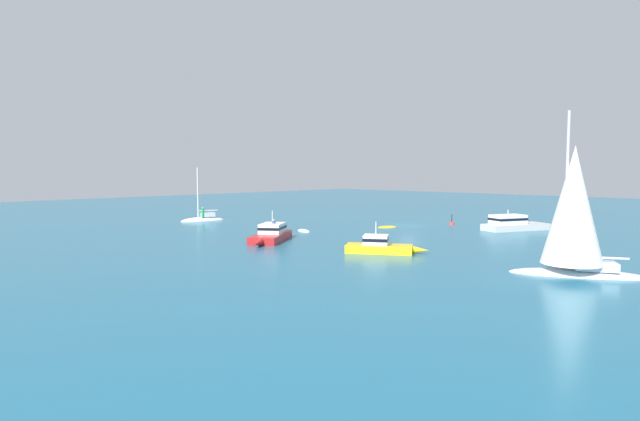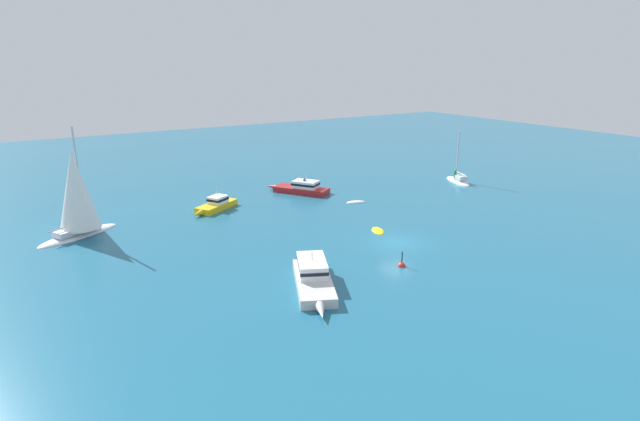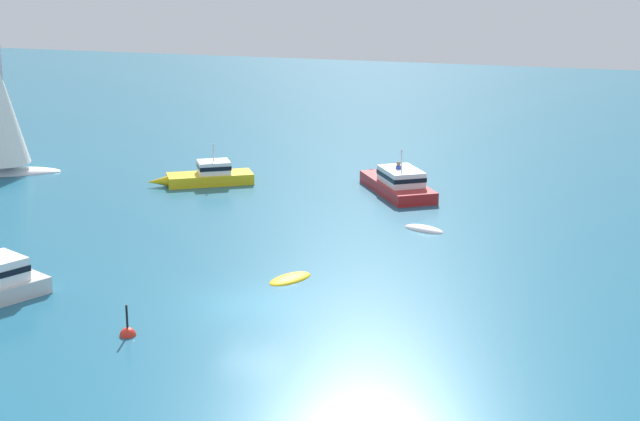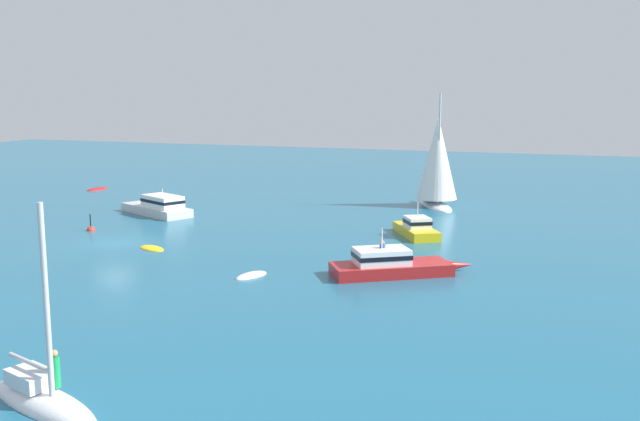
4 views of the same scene
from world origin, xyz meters
name	(u,v)px [view 4 (image 4 of 4)]	position (x,y,z in m)	size (l,w,h in m)	color
ground_plane	(114,243)	(0.00, 0.00, 0.00)	(160.00, 160.00, 0.00)	#1E607F
motor_cruiser	(391,264)	(18.79, -1.52, 0.59)	(7.36, 5.58, 2.57)	#B21E1E
cabin_cruiser	(158,206)	(-3.58, 10.43, 0.66)	(8.42, 5.08, 2.13)	silver
rib	(251,276)	(11.97, -4.40, 0.00)	(1.56, 2.30, 0.44)	white
sailboat	(437,165)	(16.28, 22.47, 3.57)	(5.26, 7.68, 9.92)	white
rib_1	(98,190)	(-17.58, 20.90, 0.00)	(1.43, 2.81, 0.41)	#B21E1E
motor_cruiser_1	(416,228)	(17.57, 9.42, 0.51)	(4.22, 5.81, 2.34)	yellow
rib_2	(152,249)	(3.20, -0.53, 0.00)	(2.42, 1.90, 0.33)	yellow
sailboat_1	(43,400)	(12.88, -20.87, 0.17)	(5.48, 3.01, 6.93)	white
channel_buoy	(91,230)	(-4.23, 3.02, 0.02)	(0.59, 0.59, 1.45)	red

